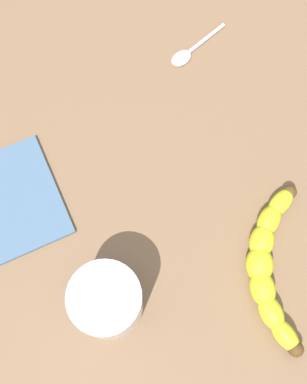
% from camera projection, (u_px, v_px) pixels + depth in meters
% --- Properties ---
extents(wooden_tabletop, '(1.20, 1.20, 0.03)m').
position_uv_depth(wooden_tabletop, '(210.00, 221.00, 0.67)').
color(wooden_tabletop, '#7F6044').
rests_on(wooden_tabletop, ground).
extents(banana, '(0.16, 0.18, 0.04)m').
position_uv_depth(banana, '(269.00, 265.00, 0.61)').
color(banana, yellow).
rests_on(banana, wooden_tabletop).
extents(smoothie_glass, '(0.09, 0.09, 0.09)m').
position_uv_depth(smoothie_glass, '(107.00, 301.00, 0.57)').
color(smoothie_glass, silver).
rests_on(smoothie_glass, wooden_tabletop).
extents(teaspoon, '(0.03, 0.11, 0.01)m').
position_uv_depth(teaspoon, '(184.00, 56.00, 0.73)').
color(teaspoon, silver).
rests_on(teaspoon, wooden_tabletop).
extents(folded_napkin, '(0.19, 0.16, 0.01)m').
position_uv_depth(folded_napkin, '(16.00, 198.00, 0.66)').
color(folded_napkin, slate).
rests_on(folded_napkin, wooden_tabletop).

